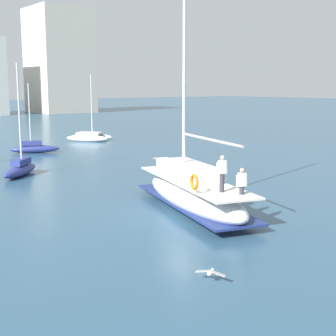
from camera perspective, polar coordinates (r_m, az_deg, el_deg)
ground_plane at (r=22.92m, az=2.39°, el=-5.44°), size 400.00×400.00×0.00m
main_sailboat at (r=23.60m, az=2.91°, el=-2.76°), size 4.97×9.89×12.23m
moored_sloop_far at (r=54.24m, az=-9.16°, el=3.73°), size 4.73×4.85×7.17m
moored_catamaran at (r=45.42m, az=-15.32°, el=2.31°), size 4.37×2.69×6.18m
moored_cutter_right at (r=34.04m, az=-16.89°, el=-0.02°), size 3.91×3.84×7.43m
seagull at (r=15.22m, az=4.99°, el=-12.06°), size 0.56×0.91×0.17m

